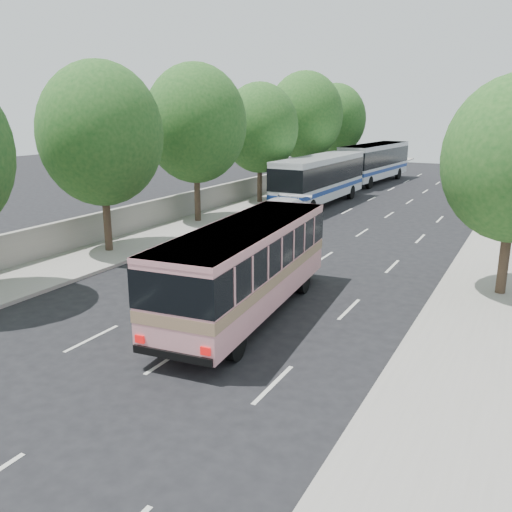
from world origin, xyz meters
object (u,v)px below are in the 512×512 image
Objects in this scene: white_pickup at (278,216)px; tour_coach_rear at (375,160)px; tour_coach_front at (320,176)px; pink_bus at (247,260)px; pink_taxi at (255,265)px.

tour_coach_rear reaches higher than white_pickup.
white_pickup is at bearing -81.70° from tour_coach_front.
pink_taxi is at bearing 108.25° from pink_bus.
pink_taxi is 0.35× the size of tour_coach_rear.
tour_coach_rear is (-1.15, 23.51, 1.27)m from white_pickup.
white_pickup is 0.53× the size of tour_coach_front.
pink_bus is at bearing -73.29° from pink_taxi.
pink_bus reaches higher than pink_taxi.
pink_bus is 1.60× the size of white_pickup.
pink_bus is at bearing -76.41° from tour_coach_rear.
tour_coach_front is 0.96× the size of tour_coach_rear.
pink_taxi is 0.36× the size of tour_coach_front.
tour_coach_front is (-1.15, 9.38, 1.21)m from white_pickup.
tour_coach_rear is at bearing 93.89° from pink_bus.
tour_coach_front is (-4.39, 18.34, 1.38)m from pink_taxi.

